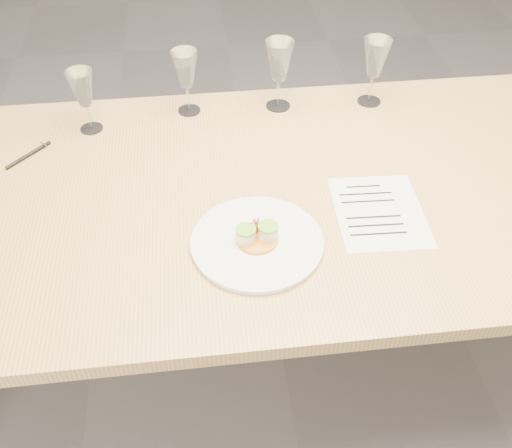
{
  "coord_description": "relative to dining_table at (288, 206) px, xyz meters",
  "views": [
    {
      "loc": [
        -0.22,
        -1.15,
        1.73
      ],
      "look_at": [
        -0.11,
        -0.18,
        0.8
      ],
      "focal_mm": 40.0,
      "sensor_mm": 36.0,
      "label": 1
    }
  ],
  "objects": [
    {
      "name": "ground",
      "position": [
        0.0,
        0.0,
        -0.68
      ],
      "size": [
        7.0,
        7.0,
        0.0
      ],
      "primitive_type": "plane",
      "color": "slate",
      "rests_on": "ground"
    },
    {
      "name": "dining_table",
      "position": [
        0.0,
        0.0,
        0.0
      ],
      "size": [
        2.4,
        1.0,
        0.75
      ],
      "color": "tan",
      "rests_on": "ground"
    },
    {
      "name": "dinner_plate",
      "position": [
        -0.11,
        -0.2,
        0.08
      ],
      "size": [
        0.32,
        0.32,
        0.08
      ],
      "rotation": [
        0.0,
        0.0,
        -0.15
      ],
      "color": "white",
      "rests_on": "dining_table"
    },
    {
      "name": "recipe_sheet",
      "position": [
        0.21,
        -0.12,
        0.07
      ],
      "size": [
        0.23,
        0.29,
        0.0
      ],
      "rotation": [
        0.0,
        0.0,
        -0.04
      ],
      "color": "white",
      "rests_on": "dining_table"
    },
    {
      "name": "ballpoint_pen",
      "position": [
        -0.71,
        0.22,
        0.07
      ],
      "size": [
        0.11,
        0.12,
        0.01
      ],
      "rotation": [
        0.0,
        0.0,
        0.82
      ],
      "color": "black",
      "rests_on": "dining_table"
    },
    {
      "name": "wine_glass_0",
      "position": [
        -0.55,
        0.34,
        0.2
      ],
      "size": [
        0.08,
        0.08,
        0.19
      ],
      "color": "white",
      "rests_on": "dining_table"
    },
    {
      "name": "wine_glass_1",
      "position": [
        -0.25,
        0.4,
        0.21
      ],
      "size": [
        0.08,
        0.08,
        0.2
      ],
      "color": "white",
      "rests_on": "dining_table"
    },
    {
      "name": "wine_glass_2",
      "position": [
        0.03,
        0.39,
        0.22
      ],
      "size": [
        0.09,
        0.09,
        0.22
      ],
      "color": "white",
      "rests_on": "dining_table"
    },
    {
      "name": "wine_glass_3",
      "position": [
        0.32,
        0.39,
        0.22
      ],
      "size": [
        0.08,
        0.08,
        0.21
      ],
      "color": "white",
      "rests_on": "dining_table"
    }
  ]
}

